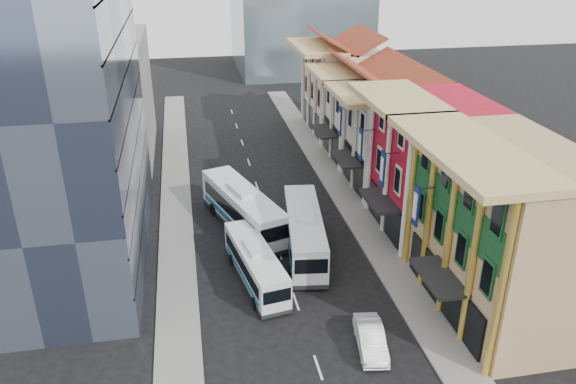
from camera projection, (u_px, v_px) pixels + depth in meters
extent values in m
plane|color=black|center=(322.00, 379.00, 33.83)|extent=(200.00, 200.00, 0.00)
cube|color=slate|center=(353.00, 208.00, 54.87)|extent=(3.00, 90.00, 0.15)
cube|color=slate|center=(176.00, 223.00, 52.01)|extent=(3.00, 90.00, 0.15)
cube|color=tan|center=(507.00, 232.00, 38.14)|extent=(8.00, 14.00, 12.00)
cube|color=#AE1326|center=(433.00, 166.00, 48.85)|extent=(8.00, 10.00, 12.00)
cube|color=beige|center=(394.00, 141.00, 57.75)|extent=(8.00, 9.00, 10.00)
cube|color=beige|center=(367.00, 116.00, 65.78)|extent=(8.00, 9.00, 10.00)
cube|color=beige|center=(342.00, 90.00, 74.95)|extent=(8.00, 12.00, 11.00)
cube|color=#3F4964|center=(44.00, 73.00, 41.66)|extent=(12.00, 26.00, 30.00)
cube|color=gray|center=(105.00, 97.00, 65.70)|extent=(10.00, 18.00, 14.00)
imported|color=white|center=(371.00, 339.00, 36.02)|extent=(2.27, 4.87, 1.55)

